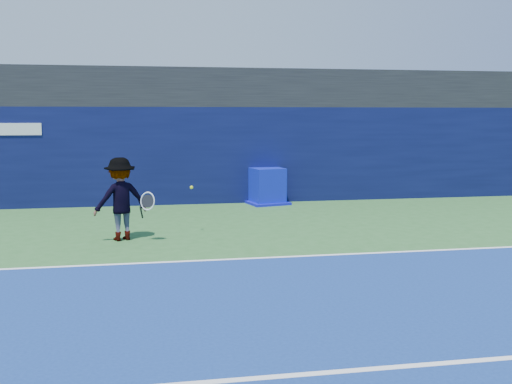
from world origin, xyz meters
TOP-DOWN VIEW (x-y plane):
  - ground at (0.00, 0.00)m, footprint 80.00×80.00m
  - baseline at (0.00, 3.00)m, footprint 24.00×0.10m
  - service_line at (0.00, -2.00)m, footprint 24.00×0.10m
  - stadium_band at (0.00, 11.50)m, footprint 36.00×3.00m
  - back_wall_assembly at (-0.00, 10.50)m, footprint 36.00×1.03m
  - equipment_cart at (1.92, 9.75)m, footprint 1.41×1.41m
  - tennis_player at (-2.26, 5.18)m, footprint 1.43×1.05m
  - tennis_ball at (-0.67, 5.69)m, footprint 0.08×0.08m

SIDE VIEW (x-z plane):
  - ground at x=0.00m, z-range 0.00..0.00m
  - baseline at x=0.00m, z-range 0.01..0.01m
  - service_line at x=0.00m, z-range 0.01..0.01m
  - equipment_cart at x=1.92m, z-range -0.05..1.07m
  - tennis_player at x=-2.26m, z-range 0.00..1.84m
  - tennis_ball at x=-0.67m, z-range 1.04..1.12m
  - back_wall_assembly at x=0.00m, z-range 0.00..3.00m
  - stadium_band at x=0.00m, z-range 3.00..4.20m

